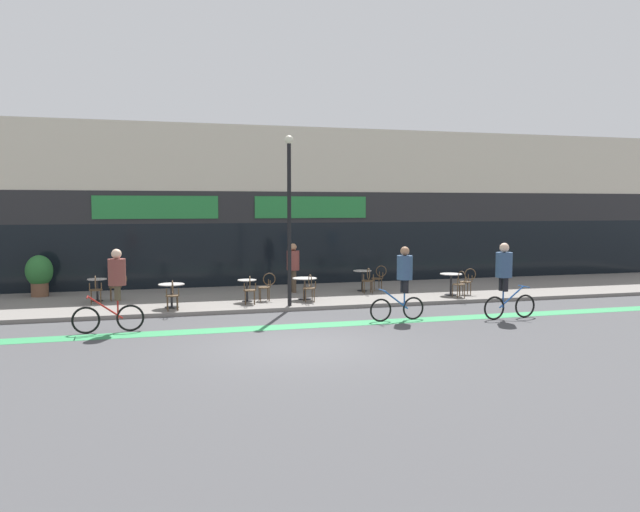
% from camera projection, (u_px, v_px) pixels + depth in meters
% --- Properties ---
extents(ground_plane, '(120.00, 120.00, 0.00)m').
position_uv_depth(ground_plane, '(298.00, 345.00, 14.18)').
color(ground_plane, '#424244').
extents(sidewalk_slab, '(40.00, 5.50, 0.12)m').
position_uv_depth(sidewalk_slab, '(248.00, 298.00, 21.14)').
color(sidewalk_slab, slate).
rests_on(sidewalk_slab, ground).
extents(storefront_facade, '(40.00, 4.06, 6.22)m').
position_uv_depth(storefront_facade, '(230.00, 208.00, 25.43)').
color(storefront_facade, beige).
rests_on(storefront_facade, ground).
extents(bike_lane_stripe, '(36.00, 0.70, 0.01)m').
position_uv_depth(bike_lane_stripe, '(279.00, 327.00, 16.26)').
color(bike_lane_stripe, '#2D844C').
rests_on(bike_lane_stripe, ground).
extents(bistro_table_0, '(0.60, 0.60, 0.72)m').
position_uv_depth(bistro_table_0, '(97.00, 285.00, 19.93)').
color(bistro_table_0, black).
rests_on(bistro_table_0, sidewalk_slab).
extents(bistro_table_1, '(0.77, 0.77, 0.72)m').
position_uv_depth(bistro_table_1, '(172.00, 290.00, 18.67)').
color(bistro_table_1, black).
rests_on(bistro_table_1, sidewalk_slab).
extents(bistro_table_2, '(0.60, 0.60, 0.70)m').
position_uv_depth(bistro_table_2, '(247.00, 286.00, 19.86)').
color(bistro_table_2, black).
rests_on(bistro_table_2, sidewalk_slab).
extents(bistro_table_3, '(0.79, 0.79, 0.70)m').
position_uv_depth(bistro_table_3, '(305.00, 284.00, 20.33)').
color(bistro_table_3, black).
rests_on(bistro_table_3, sidewalk_slab).
extents(bistro_table_4, '(0.65, 0.65, 0.74)m').
position_uv_depth(bistro_table_4, '(362.00, 276.00, 22.33)').
color(bistro_table_4, black).
rests_on(bistro_table_4, sidewalk_slab).
extents(bistro_table_5, '(0.75, 0.75, 0.74)m').
position_uv_depth(bistro_table_5, '(451.00, 280.00, 21.33)').
color(bistro_table_5, black).
rests_on(bistro_table_5, sidewalk_slab).
extents(cafe_chair_0_near, '(0.42, 0.58, 0.90)m').
position_uv_depth(cafe_chair_0_near, '(96.00, 288.00, 19.33)').
color(cafe_chair_0_near, '#4C3823').
rests_on(cafe_chair_0_near, sidewalk_slab).
extents(cafe_chair_0_side, '(0.60, 0.45, 0.90)m').
position_uv_depth(cafe_chair_0_side, '(118.00, 285.00, 20.10)').
color(cafe_chair_0_side, '#4C3823').
rests_on(cafe_chair_0_side, sidewalk_slab).
extents(cafe_chair_1_near, '(0.41, 0.58, 0.90)m').
position_uv_depth(cafe_chair_1_near, '(172.00, 293.00, 18.07)').
color(cafe_chair_1_near, '#4C3823').
rests_on(cafe_chair_1_near, sidewalk_slab).
extents(cafe_chair_2_near, '(0.45, 0.60, 0.90)m').
position_uv_depth(cafe_chair_2_near, '(250.00, 288.00, 19.26)').
color(cafe_chair_2_near, '#4C3823').
rests_on(cafe_chair_2_near, sidewalk_slab).
extents(cafe_chair_2_side, '(0.58, 0.41, 0.90)m').
position_uv_depth(cafe_chair_2_side, '(266.00, 285.00, 20.02)').
color(cafe_chair_2_side, '#4C3823').
rests_on(cafe_chair_2_side, sidewalk_slab).
extents(cafe_chair_3_near, '(0.41, 0.58, 0.90)m').
position_uv_depth(cafe_chair_3_near, '(309.00, 286.00, 19.72)').
color(cafe_chair_3_near, '#4C3823').
rests_on(cafe_chair_3_near, sidewalk_slab).
extents(cafe_chair_4_near, '(0.45, 0.60, 0.90)m').
position_uv_depth(cafe_chair_4_near, '(368.00, 279.00, 21.73)').
color(cafe_chair_4_near, '#4C3823').
rests_on(cafe_chair_4_near, sidewalk_slab).
extents(cafe_chair_4_side, '(0.58, 0.41, 0.90)m').
position_uv_depth(cafe_chair_4_side, '(379.00, 276.00, 22.50)').
color(cafe_chair_4_side, '#4C3823').
rests_on(cafe_chair_4_side, sidewalk_slab).
extents(cafe_chair_5_near, '(0.45, 0.60, 0.90)m').
position_uv_depth(cafe_chair_5_near, '(460.00, 282.00, 20.73)').
color(cafe_chair_5_near, '#4C3823').
rests_on(cafe_chair_5_near, sidewalk_slab).
extents(cafe_chair_5_side, '(0.60, 0.45, 0.90)m').
position_uv_depth(cafe_chair_5_side, '(468.00, 279.00, 21.48)').
color(cafe_chair_5_side, '#4C3823').
rests_on(cafe_chair_5_side, sidewalk_slab).
extents(planter_pot, '(0.88, 0.88, 1.40)m').
position_uv_depth(planter_pot, '(39.00, 274.00, 20.98)').
color(planter_pot, brown).
rests_on(planter_pot, sidewalk_slab).
extents(lamp_post, '(0.26, 0.26, 5.16)m').
position_uv_depth(lamp_post, '(289.00, 208.00, 18.83)').
color(lamp_post, black).
rests_on(lamp_post, sidewalk_slab).
extents(cyclist_0, '(1.63, 0.51, 2.05)m').
position_uv_depth(cyclist_0, '(403.00, 277.00, 17.18)').
color(cyclist_0, black).
rests_on(cyclist_0, ground).
extents(cyclist_1, '(1.74, 0.49, 2.09)m').
position_uv_depth(cyclist_1, '(115.00, 284.00, 15.56)').
color(cyclist_1, black).
rests_on(cyclist_1, ground).
extents(cyclist_2, '(1.70, 0.54, 2.14)m').
position_uv_depth(cyclist_2, '(505.00, 274.00, 17.34)').
color(cyclist_2, black).
rests_on(cyclist_2, ground).
extents(pedestrian_near_end, '(0.52, 0.52, 1.73)m').
position_uv_depth(pedestrian_near_end, '(293.00, 263.00, 21.95)').
color(pedestrian_near_end, '#4C3D2D').
rests_on(pedestrian_near_end, sidewalk_slab).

